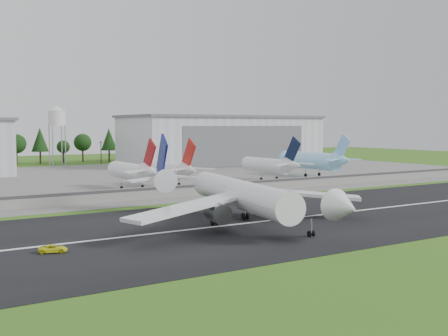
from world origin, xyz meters
TOP-DOWN VIEW (x-y plane):
  - ground at (0.00, 0.00)m, footprint 600.00×600.00m
  - runway at (0.00, 10.00)m, footprint 320.00×60.00m
  - runway_centerline at (0.00, 10.00)m, footprint 220.00×1.00m
  - apron at (0.00, 120.00)m, footprint 320.00×150.00m
  - blast_fence at (0.00, 54.99)m, footprint 240.00×0.61m
  - hangar_east at (75.00, 164.92)m, footprint 102.00×47.00m
  - water_tower at (-5.00, 185.00)m, footprint 8.40×8.40m
  - utility_poles at (0.00, 200.00)m, footprint 230.00×3.00m
  - treeline at (0.00, 215.00)m, footprint 320.00×16.00m
  - main_airliner at (-17.11, 9.57)m, footprint 56.15×58.95m
  - ground_vehicle at (-56.64, 4.37)m, footprint 4.90×3.26m
  - parked_jet_red_a at (-12.08, 76.54)m, footprint 7.36×31.29m
  - parked_jet_red_b at (0.87, 76.51)m, footprint 7.36×31.29m
  - parked_jet_navy at (40.99, 76.52)m, footprint 7.36×31.29m
  - parked_jet_skyblue at (65.94, 81.62)m, footprint 7.36×37.29m

SIDE VIEW (x-z plane):
  - ground at x=0.00m, z-range 0.00..0.00m
  - utility_poles at x=0.00m, z-range -6.00..6.00m
  - treeline at x=0.00m, z-range -11.00..11.00m
  - runway at x=0.00m, z-range 0.00..0.10m
  - apron at x=0.00m, z-range 0.00..0.10m
  - runway_centerline at x=0.00m, z-range 0.10..0.12m
  - ground_vehicle at x=-56.64m, z-range 0.10..1.35m
  - blast_fence at x=0.00m, z-range 0.06..3.56m
  - main_airliner at x=-17.11m, z-range -4.19..13.98m
  - parked_jet_red_b at x=0.87m, z-range -2.30..14.08m
  - parked_jet_navy at x=40.99m, z-range -2.26..14.19m
  - parked_jet_red_a at x=-12.08m, z-range -2.24..14.28m
  - parked_jet_skyblue at x=65.94m, z-range -2.00..15.14m
  - hangar_east at x=75.00m, z-range 0.03..25.23m
  - water_tower at x=-5.00m, z-range 9.85..39.25m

